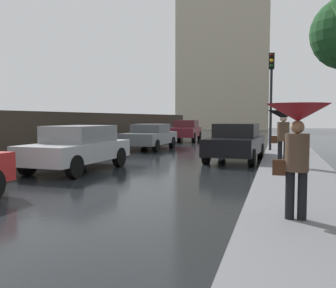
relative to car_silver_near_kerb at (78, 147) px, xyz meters
The scene contains 9 objects.
sidewalk_strip 8.77m from the car_silver_near_kerb, 39.80° to the right, with size 2.20×60.00×0.14m, color slate.
car_silver_near_kerb is the anchor object (origin of this frame).
car_grey_far_ahead 8.44m from the car_silver_near_kerb, 93.03° to the left, with size 1.99×4.27×1.35m.
car_maroon_behind_camera 16.06m from the car_silver_near_kerb, 90.99° to the left, with size 2.01×4.36×1.52m.
car_black_far_lane 6.22m from the car_silver_near_kerb, 42.67° to the left, with size 2.08×4.34×1.47m.
pedestrian_with_umbrella_near 6.64m from the car_silver_near_kerb, 16.14° to the left, with size 1.01×1.01×1.79m.
pedestrian_with_umbrella_far 8.10m from the car_silver_near_kerb, 36.69° to the right, with size 0.94×0.94×1.77m.
traffic_light 10.19m from the car_silver_near_kerb, 53.84° to the left, with size 0.26×0.39×4.61m.
distant_tower 47.67m from the car_silver_near_kerb, 92.34° to the left, with size 13.44×7.88×30.65m.
Camera 1 is at (4.57, -5.29, 1.70)m, focal length 40.68 mm.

